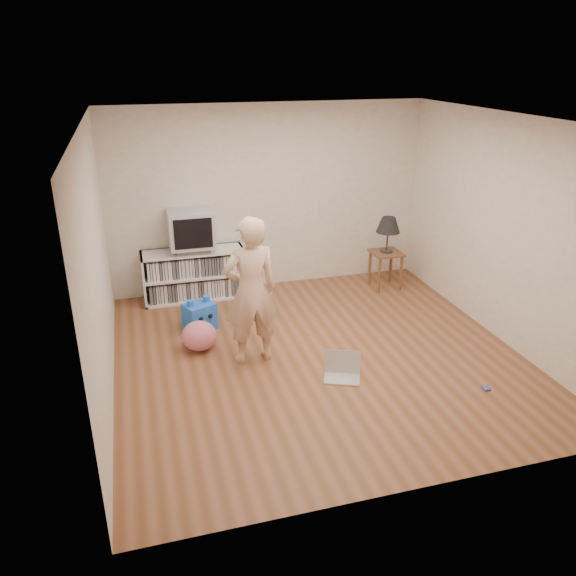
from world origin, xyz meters
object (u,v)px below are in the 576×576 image
at_px(crt_tv, 191,228).
at_px(plush_blue, 200,316).
at_px(dvd_deck, 192,248).
at_px(plush_pink, 199,336).
at_px(table_lamp, 388,226).
at_px(laptop, 342,370).
at_px(media_unit, 194,274).
at_px(side_table, 386,261).
at_px(person, 251,292).

bearing_deg(crt_tv, plush_blue, -93.62).
xyz_separation_m(dvd_deck, crt_tv, (0.00, -0.00, 0.29)).
distance_m(dvd_deck, crt_tv, 0.29).
bearing_deg(plush_pink, crt_tv, 84.77).
xyz_separation_m(crt_tv, table_lamp, (2.73, -0.37, -0.08)).
relative_size(dvd_deck, plush_blue, 1.02).
distance_m(dvd_deck, plush_pink, 1.62).
relative_size(laptop, plush_blue, 1.05).
bearing_deg(media_unit, side_table, -8.04).
height_order(dvd_deck, person, person).
bearing_deg(side_table, plush_blue, -167.50).
distance_m(media_unit, table_lamp, 2.82).
height_order(media_unit, table_lamp, table_lamp).
distance_m(table_lamp, plush_blue, 2.96).
relative_size(media_unit, side_table, 2.55).
bearing_deg(media_unit, crt_tv, -90.00).
distance_m(media_unit, plush_blue, 1.02).
height_order(side_table, table_lamp, table_lamp).
bearing_deg(dvd_deck, side_table, -7.72).
bearing_deg(dvd_deck, person, -78.17).
bearing_deg(table_lamp, media_unit, 171.96).
bearing_deg(person, plush_pink, -43.18).
relative_size(crt_tv, plush_blue, 1.36).
bearing_deg(person, dvd_deck, -84.46).
bearing_deg(plush_pink, laptop, -36.10).
xyz_separation_m(media_unit, plush_blue, (-0.06, -1.01, -0.17)).
xyz_separation_m(table_lamp, plush_blue, (-2.79, -0.62, -0.76)).
relative_size(plush_blue, plush_pink, 1.09).
bearing_deg(table_lamp, dvd_deck, 172.28).
xyz_separation_m(side_table, laptop, (-1.48, -2.16, -0.35)).
distance_m(laptop, plush_pink, 1.72).
bearing_deg(side_table, person, -146.39).
height_order(side_table, plush_blue, side_table).
bearing_deg(laptop, table_lamp, 78.22).
distance_m(media_unit, crt_tv, 0.67).
distance_m(crt_tv, person, 1.97).
distance_m(dvd_deck, plush_blue, 1.14).
relative_size(side_table, laptop, 1.19).
distance_m(crt_tv, table_lamp, 2.76).
bearing_deg(plush_blue, laptop, -72.82).
height_order(table_lamp, plush_pink, table_lamp).
bearing_deg(person, media_unit, -84.55).
xyz_separation_m(media_unit, laptop, (1.25, -2.54, -0.28)).
distance_m(side_table, table_lamp, 0.53).
xyz_separation_m(person, laptop, (0.85, -0.61, -0.76)).
height_order(crt_tv, laptop, crt_tv).
bearing_deg(crt_tv, person, -78.14).
xyz_separation_m(table_lamp, plush_pink, (-2.87, -1.14, -0.77)).
relative_size(media_unit, crt_tv, 2.33).
bearing_deg(table_lamp, crt_tv, 172.35).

